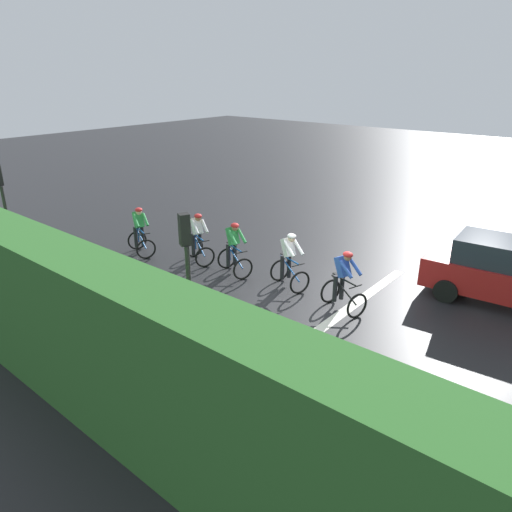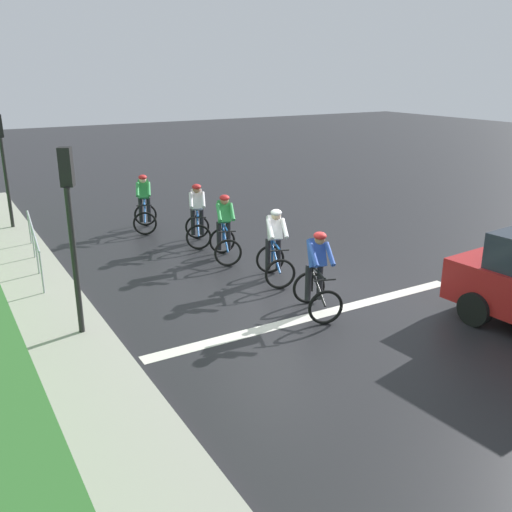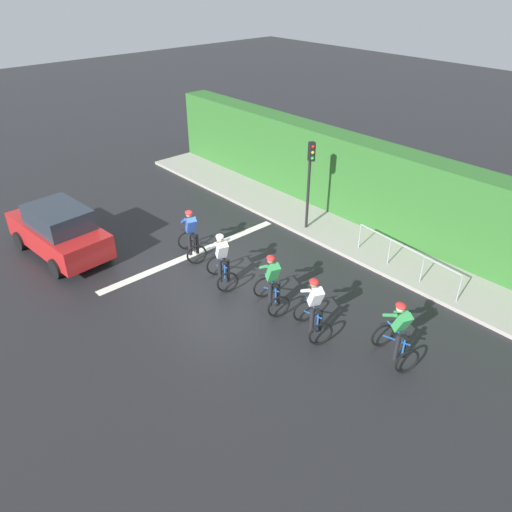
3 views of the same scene
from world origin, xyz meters
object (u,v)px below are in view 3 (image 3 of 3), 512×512
Objects in this scene: cyclist_mid at (272,284)px; cyclist_fourth at (222,261)px; cyclist_trailing at (191,236)px; car_red at (59,231)px; cyclist_lead at (398,335)px; traffic_light_near_crossing at (310,173)px; pedestrian_railing_kerbside at (406,254)px; cyclist_second at (314,309)px.

cyclist_fourth is at bearing -81.23° from cyclist_mid.
cyclist_trailing is 4.39m from car_red.
cyclist_fourth is (1.07, -5.47, 0.00)m from cyclist_lead.
car_red is (3.16, -6.87, 0.08)m from cyclist_mid.
pedestrian_railing_kerbside is at bearing 90.77° from traffic_light_near_crossing.
cyclist_second is 3.45m from cyclist_fourth.
cyclist_mid is 1.00× the size of cyclist_trailing.
car_red reaches higher than cyclist_second.
car_red is 8.62m from traffic_light_near_crossing.
cyclist_mid is 0.39× the size of car_red.
cyclist_trailing is (0.05, -5.35, 0.00)m from cyclist_second.
cyclist_lead is at bearing 101.08° from cyclist_fourth.
cyclist_trailing is at bearing -16.71° from traffic_light_near_crossing.
cyclist_mid is at bearing 114.71° from car_red.
cyclist_second is at bearing 110.66° from car_red.
pedestrian_railing_kerbside is (-4.21, 1.55, 0.00)m from cyclist_mid.
cyclist_second is 6.00m from traffic_light_near_crossing.
pedestrian_railing_kerbside is at bearing 128.51° from cyclist_trailing.
car_red is at bearing -60.11° from cyclist_fourth.
traffic_light_near_crossing reaches higher than pedestrian_railing_kerbside.
cyclist_trailing is at bearing -89.42° from cyclist_second.
traffic_light_near_crossing is at bearing -118.85° from cyclist_lead.
traffic_light_near_crossing is (-7.32, 4.34, 1.35)m from car_red.
cyclist_second is 9.01m from car_red.
cyclist_fourth is (0.31, -3.43, 0.00)m from cyclist_second.
car_red is at bearing -65.29° from cyclist_mid.
pedestrian_railing_kerbside is at bearing 159.84° from cyclist_mid.
cyclist_lead is 7.14m from traffic_light_near_crossing.
car_red is 11.20m from pedestrian_railing_kerbside.
cyclist_trailing reaches higher than pedestrian_railing_kerbside.
cyclist_mid and cyclist_fourth have the same top height.
cyclist_mid is 4.49m from pedestrian_railing_kerbside.
cyclist_second is 4.20m from pedestrian_railing_kerbside.
cyclist_lead is 0.43× the size of pedestrian_railing_kerbside.
car_red reaches higher than pedestrian_railing_kerbside.
traffic_light_near_crossing is at bearing -171.57° from cyclist_fourth.
traffic_light_near_crossing is (-3.38, -6.13, 1.43)m from cyclist_lead.
cyclist_second is 1.00× the size of cyclist_fourth.
traffic_light_near_crossing is 0.87× the size of pedestrian_railing_kerbside.
cyclist_lead is at bearing 110.56° from cyclist_second.
cyclist_lead is at bearing 110.64° from car_red.
cyclist_trailing is (0.04, -3.79, 0.00)m from cyclist_mid.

